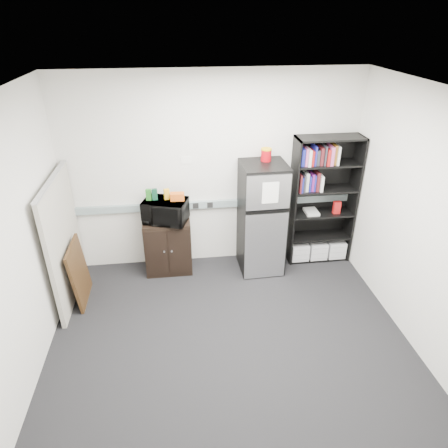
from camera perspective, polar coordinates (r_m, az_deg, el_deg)
The scene contains 18 objects.
floor at distance 4.70m, azimuth 0.85°, elevation -16.26°, with size 4.00×4.00×0.00m, color black.
wall_back at distance 5.45m, azimuth -1.62°, elevation 7.29°, with size 4.00×0.02×2.70m, color silver.
wall_right at distance 4.58m, azimuth 26.58°, elevation -0.09°, with size 0.02×3.50×2.70m, color silver.
wall_left at distance 4.14m, azimuth -27.68°, elevation -3.38°, with size 0.02×3.50×2.70m, color silver.
ceiling at distance 3.41m, azimuth 1.18°, elevation 18.19°, with size 4.00×3.50×0.02m, color white.
electrical_raceway at distance 5.60m, azimuth -1.53°, elevation 2.87°, with size 3.92×0.05×0.10m, color gray.
wall_note at distance 5.36m, azimuth -5.41°, elevation 9.07°, with size 0.14×0.00×0.10m, color white.
bookshelf at distance 5.80m, azimuth 13.86°, elevation 3.07°, with size 0.90×0.34×1.85m.
cubicle_partition at distance 5.25m, azimuth -21.88°, elevation -2.27°, with size 0.06×1.30×1.62m.
cabinet at distance 5.63m, azimuth -7.98°, elevation -3.11°, with size 0.63×0.43×0.79m.
microwave at distance 5.35m, azimuth -8.37°, elevation 1.87°, with size 0.56×0.38×0.31m, color black.
snack_box_a at distance 5.30m, azimuth -10.72°, elevation 4.13°, with size 0.07×0.05×0.15m, color #1D601B.
snack_box_b at distance 5.29m, azimuth -9.88°, elevation 4.19°, with size 0.07×0.05×0.15m, color #0B3421.
snack_box_c at distance 5.29m, azimuth -8.19°, elevation 4.24°, with size 0.07×0.05×0.14m, color gold.
snack_bag at distance 5.25m, azimuth -6.68°, elevation 3.92°, with size 0.18×0.10×0.10m, color #CD5414.
refrigerator at distance 5.48m, azimuth 5.43°, elevation 0.78°, with size 0.60×0.63×1.56m.
coffee_can at distance 5.27m, azimuth 6.05°, elevation 9.94°, with size 0.14×0.14×0.19m.
framed_poster at distance 5.33m, azimuth -19.97°, elevation -6.60°, with size 0.11×0.62×0.80m.
Camera 1 is at (-0.49, -3.33, 3.29)m, focal length 32.00 mm.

